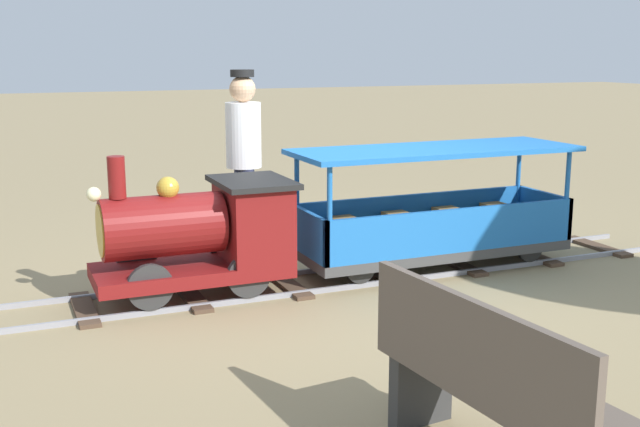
{
  "coord_description": "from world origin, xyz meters",
  "views": [
    {
      "loc": [
        -5.36,
        2.55,
        1.78
      ],
      "look_at": [
        0.0,
        0.29,
        0.55
      ],
      "focal_mm": 43.54,
      "sensor_mm": 36.0,
      "label": 1
    }
  ],
  "objects_px": {
    "park_bench": "(494,390)",
    "conductor_person": "(244,149)",
    "locomotive": "(203,233)",
    "passenger_car": "(434,219)"
  },
  "relations": [
    {
      "from": "park_bench",
      "to": "conductor_person",
      "type": "bearing_deg",
      "value": -2.08
    },
    {
      "from": "conductor_person",
      "to": "park_bench",
      "type": "xyz_separation_m",
      "value": [
        -3.83,
        0.14,
        -0.54
      ]
    },
    {
      "from": "locomotive",
      "to": "passenger_car",
      "type": "relative_size",
      "value": 0.61
    },
    {
      "from": "passenger_car",
      "to": "park_bench",
      "type": "distance_m",
      "value": 3.26
    },
    {
      "from": "conductor_person",
      "to": "passenger_car",
      "type": "bearing_deg",
      "value": -124.73
    },
    {
      "from": "passenger_car",
      "to": "conductor_person",
      "type": "height_order",
      "value": "conductor_person"
    },
    {
      "from": "passenger_car",
      "to": "conductor_person",
      "type": "distance_m",
      "value": 1.7
    },
    {
      "from": "locomotive",
      "to": "conductor_person",
      "type": "xyz_separation_m",
      "value": [
        0.92,
        -0.6,
        0.47
      ]
    },
    {
      "from": "park_bench",
      "to": "passenger_car",
      "type": "bearing_deg",
      "value": -26.72
    },
    {
      "from": "passenger_car",
      "to": "park_bench",
      "type": "bearing_deg",
      "value": 153.28
    }
  ]
}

